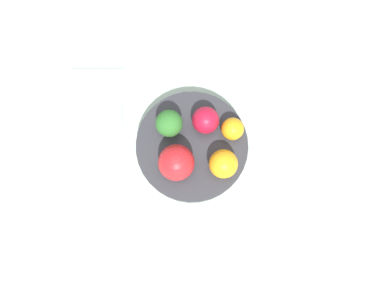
# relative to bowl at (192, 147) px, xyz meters

# --- Properties ---
(ground_plane) EXTENTS (6.00, 6.00, 0.00)m
(ground_plane) POSITION_rel_bowl_xyz_m (0.00, 0.00, -0.04)
(ground_plane) COLOR gray
(table_surface) EXTENTS (1.20, 1.20, 0.02)m
(table_surface) POSITION_rel_bowl_xyz_m (0.00, 0.00, -0.03)
(table_surface) COLOR #B2C6B2
(table_surface) RESTS_ON ground_plane
(bowl) EXTENTS (0.20, 0.20, 0.03)m
(bowl) POSITION_rel_bowl_xyz_m (0.00, 0.00, 0.00)
(bowl) COLOR #2D2D33
(bowl) RESTS_ON table_surface
(broccoli) EXTENTS (0.05, 0.05, 0.06)m
(broccoli) POSITION_rel_bowl_xyz_m (0.03, -0.04, 0.05)
(broccoli) COLOR #8CB76B
(broccoli) RESTS_ON bowl
(apple_red) EXTENTS (0.05, 0.05, 0.05)m
(apple_red) POSITION_rel_bowl_xyz_m (-0.04, -0.03, 0.04)
(apple_red) COLOR #B7142D
(apple_red) RESTS_ON bowl
(apple_green) EXTENTS (0.06, 0.06, 0.06)m
(apple_green) POSITION_rel_bowl_xyz_m (0.04, 0.03, 0.05)
(apple_green) COLOR red
(apple_green) RESTS_ON bowl
(orange_front) EXTENTS (0.04, 0.04, 0.04)m
(orange_front) POSITION_rel_bowl_xyz_m (-0.07, 0.00, 0.04)
(orange_front) COLOR orange
(orange_front) RESTS_ON bowl
(orange_back) EXTENTS (0.05, 0.05, 0.05)m
(orange_back) POSITION_rel_bowl_xyz_m (-0.04, 0.05, 0.04)
(orange_back) COLOR orange
(orange_back) RESTS_ON bowl
(napkin) EXTENTS (0.14, 0.15, 0.01)m
(napkin) POSITION_rel_bowl_xyz_m (0.14, -0.15, -0.01)
(napkin) COLOR silver
(napkin) RESTS_ON table_surface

